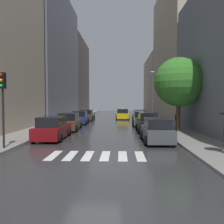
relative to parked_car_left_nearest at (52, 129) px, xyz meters
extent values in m
cube|color=#303033|center=(3.82, 17.33, -0.81)|extent=(28.00, 72.00, 0.04)
cube|color=gray|center=(-2.68, 17.33, -0.72)|extent=(3.00, 72.00, 0.15)
cube|color=gray|center=(10.32, 17.33, -0.72)|extent=(3.00, 72.00, 0.15)
cube|color=silver|center=(1.57, -5.18, -0.79)|extent=(0.45, 2.20, 0.01)
cube|color=silver|center=(2.47, -5.18, -0.79)|extent=(0.45, 2.20, 0.01)
cube|color=silver|center=(3.37, -5.18, -0.79)|extent=(0.45, 2.20, 0.01)
cube|color=silver|center=(4.27, -5.18, -0.79)|extent=(0.45, 2.20, 0.01)
cube|color=silver|center=(5.17, -5.18, -0.79)|extent=(0.45, 2.20, 0.01)
cube|color=silver|center=(6.07, -5.18, -0.79)|extent=(0.45, 2.20, 0.01)
cube|color=slate|center=(-7.18, 22.85, 9.75)|extent=(6.00, 21.09, 21.10)
cube|color=#564C47|center=(-7.18, 43.00, 8.40)|extent=(6.00, 18.02, 18.39)
cube|color=#B2A38C|center=(14.82, 21.22, 10.07)|extent=(6.00, 19.94, 21.72)
cube|color=#B2A38C|center=(14.82, 41.21, 5.95)|extent=(6.00, 18.57, 13.49)
cube|color=maroon|center=(0.00, 0.06, -0.20)|extent=(1.93, 4.65, 0.84)
cube|color=black|center=(0.00, -0.17, 0.56)|extent=(1.67, 2.57, 0.69)
cylinder|color=black|center=(-0.95, 1.57, -0.47)|extent=(0.23, 0.64, 0.64)
cylinder|color=black|center=(0.89, 1.60, -0.47)|extent=(0.23, 0.64, 0.64)
cylinder|color=black|center=(-0.90, -1.48, -0.47)|extent=(0.23, 0.64, 0.64)
cylinder|color=black|center=(0.95, -1.44, -0.47)|extent=(0.23, 0.64, 0.64)
cube|color=brown|center=(0.03, 5.57, -0.20)|extent=(2.02, 4.74, 0.83)
cube|color=black|center=(0.04, 5.33, 0.56)|extent=(1.72, 2.63, 0.68)
cylinder|color=black|center=(-0.95, 7.07, -0.47)|extent=(0.24, 0.65, 0.64)
cylinder|color=black|center=(0.90, 7.14, -0.47)|extent=(0.24, 0.65, 0.64)
cylinder|color=black|center=(-0.83, 3.99, -0.47)|extent=(0.24, 0.65, 0.64)
cylinder|color=black|center=(1.01, 4.06, -0.47)|extent=(0.24, 0.65, 0.64)
cube|color=navy|center=(0.00, 11.84, -0.22)|extent=(2.01, 4.38, 0.79)
cube|color=black|center=(0.01, 11.63, 0.50)|extent=(1.71, 2.43, 0.65)
cylinder|color=black|center=(-0.98, 13.22, -0.47)|extent=(0.25, 0.65, 0.64)
cylinder|color=black|center=(0.86, 13.30, -0.47)|extent=(0.25, 0.65, 0.64)
cylinder|color=black|center=(-0.86, 10.38, -0.47)|extent=(0.25, 0.65, 0.64)
cylinder|color=black|center=(0.97, 10.46, -0.47)|extent=(0.25, 0.65, 0.64)
cube|color=brown|center=(-0.01, 17.79, -0.23)|extent=(2.01, 4.81, 0.77)
cube|color=black|center=(0.00, 17.55, 0.46)|extent=(1.75, 2.65, 0.63)
cylinder|color=black|center=(-1.00, 19.35, -0.47)|extent=(0.23, 0.64, 0.64)
cylinder|color=black|center=(0.94, 19.38, -0.47)|extent=(0.23, 0.64, 0.64)
cylinder|color=black|center=(-0.96, 16.20, -0.47)|extent=(0.23, 0.64, 0.64)
cylinder|color=black|center=(0.99, 16.22, -0.47)|extent=(0.23, 0.64, 0.64)
cube|color=#474C51|center=(7.58, -1.00, -0.21)|extent=(1.81, 4.16, 0.82)
cube|color=black|center=(7.58, -1.20, 0.54)|extent=(1.58, 2.29, 0.67)
cylinder|color=black|center=(6.68, 0.37, -0.47)|extent=(0.22, 0.64, 0.64)
cylinder|color=black|center=(8.46, 0.38, -0.47)|extent=(0.22, 0.64, 0.64)
cylinder|color=black|center=(6.70, -2.37, -0.47)|extent=(0.22, 0.64, 0.64)
cylinder|color=black|center=(8.48, -2.36, -0.47)|extent=(0.22, 0.64, 0.64)
cube|color=black|center=(7.57, 4.54, -0.17)|extent=(1.77, 4.24, 0.90)
cube|color=black|center=(7.57, 4.32, 0.64)|extent=(1.55, 2.33, 0.73)
cylinder|color=black|center=(6.69, 5.93, -0.47)|extent=(0.22, 0.64, 0.64)
cylinder|color=black|center=(8.44, 5.94, -0.47)|extent=(0.22, 0.64, 0.64)
cylinder|color=black|center=(6.70, 3.14, -0.47)|extent=(0.22, 0.64, 0.64)
cylinder|color=black|center=(8.45, 3.14, -0.47)|extent=(0.22, 0.64, 0.64)
cube|color=#474C51|center=(7.56, 10.13, -0.20)|extent=(2.07, 4.59, 0.83)
cube|color=black|center=(7.55, 9.90, 0.55)|extent=(1.78, 2.54, 0.68)
cylinder|color=black|center=(6.64, 11.65, -0.47)|extent=(0.24, 0.65, 0.64)
cylinder|color=black|center=(8.57, 11.59, -0.47)|extent=(0.24, 0.65, 0.64)
cylinder|color=black|center=(6.55, 8.66, -0.47)|extent=(0.24, 0.65, 0.64)
cylinder|color=black|center=(8.48, 8.60, -0.47)|extent=(0.24, 0.65, 0.64)
cube|color=navy|center=(7.82, 15.98, -0.21)|extent=(1.82, 4.37, 0.81)
cube|color=black|center=(7.82, 15.77, 0.52)|extent=(1.59, 2.41, 0.66)
cylinder|color=black|center=(6.92, 17.42, -0.47)|extent=(0.22, 0.64, 0.64)
cylinder|color=black|center=(8.71, 17.43, -0.47)|extent=(0.22, 0.64, 0.64)
cylinder|color=black|center=(6.93, 14.54, -0.47)|extent=(0.22, 0.64, 0.64)
cylinder|color=black|center=(8.72, 14.55, -0.47)|extent=(0.22, 0.64, 0.64)
cube|color=yellow|center=(5.39, 19.88, -0.22)|extent=(1.97, 4.58, 0.80)
cube|color=black|center=(5.40, 19.65, 0.51)|extent=(1.69, 2.54, 0.65)
cube|color=#F2EDCC|center=(5.40, 19.65, 0.92)|extent=(0.21, 0.37, 0.18)
cylinder|color=black|center=(4.43, 21.35, -0.47)|extent=(0.24, 0.65, 0.64)
cylinder|color=black|center=(6.28, 21.40, -0.47)|extent=(0.24, 0.65, 0.64)
cylinder|color=black|center=(4.51, 18.36, -0.47)|extent=(0.24, 0.65, 0.64)
cylinder|color=black|center=(6.36, 18.41, -0.47)|extent=(0.24, 0.65, 0.64)
cylinder|color=gray|center=(10.48, 5.25, -0.24)|extent=(0.28, 0.28, 0.80)
cylinder|color=black|center=(10.48, 5.25, 0.47)|extent=(0.36, 0.36, 0.63)
sphere|color=tan|center=(10.48, 5.25, 0.91)|extent=(0.25, 0.25, 0.25)
cylinder|color=#513823|center=(10.27, 3.96, 0.63)|extent=(0.36, 0.36, 2.54)
sphere|color=#377F2A|center=(10.27, 3.96, 3.75)|extent=(4.36, 4.36, 4.36)
cylinder|color=black|center=(-1.63, -4.07, 1.06)|extent=(0.12, 0.12, 3.40)
cube|color=black|center=(-1.63, -4.07, 3.21)|extent=(0.30, 0.30, 0.90)
sphere|color=red|center=(-1.63, -4.25, 3.51)|extent=(0.18, 0.18, 0.18)
sphere|color=#F2A519|center=(-1.63, -4.25, 3.21)|extent=(0.18, 0.18, 0.18)
sphere|color=green|center=(-1.63, -4.25, 2.91)|extent=(0.18, 0.18, 0.18)
cylinder|color=#595B60|center=(9.37, 14.55, 2.58)|extent=(0.16, 0.16, 6.45)
ellipsoid|color=beige|center=(9.37, 14.55, 5.96)|extent=(0.60, 0.28, 0.24)
camera|label=1|loc=(5.04, -17.04, 2.03)|focal=37.22mm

